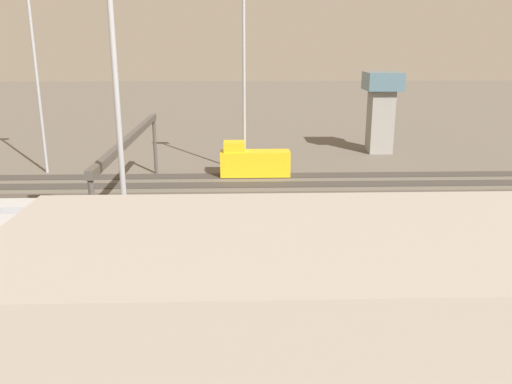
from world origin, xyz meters
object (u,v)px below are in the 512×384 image
object	(u,v)px
train_on_track_5	(197,219)
train_on_track_0	(253,162)
control_tower	(381,106)
light_mast_1	(115,69)
maintenance_shed	(423,315)
signal_gantry	(131,144)
light_mast_0	(32,35)
light_mast_2	(244,55)
train_on_track_6	(170,237)

from	to	relation	value
train_on_track_5	train_on_track_0	xyz separation A→B (m)	(-6.29, -25.00, 0.08)
train_on_track_5	control_tower	distance (m)	50.96
light_mast_1	maintenance_shed	bearing A→B (deg)	140.77
train_on_track_5	train_on_track_0	size ratio (longest dim) A/B	11.48
signal_gantry	maintenance_shed	world-z (taller)	maintenance_shed
light_mast_0	light_mast_2	bearing A→B (deg)	178.71
train_on_track_5	train_on_track_0	bearing A→B (deg)	-104.13
train_on_track_6	light_mast_2	world-z (taller)	light_mast_2
light_mast_2	train_on_track_0	bearing A→B (deg)	115.22
train_on_track_6	signal_gantry	size ratio (longest dim) A/B	3.97
light_mast_2	light_mast_1	bearing A→B (deg)	74.53
train_on_track_6	maintenance_shed	bearing A→B (deg)	129.65
light_mast_0	maintenance_shed	bearing A→B (deg)	126.22
light_mast_0	control_tower	world-z (taller)	light_mast_0
train_on_track_6	light_mast_1	bearing A→B (deg)	51.73
train_on_track_6	light_mast_2	xyz separation A→B (m)	(-7.05, -32.58, 14.96)
train_on_track_0	light_mast_0	xyz separation A→B (m)	(30.75, -3.24, 17.53)
light_mast_1	control_tower	bearing A→B (deg)	-123.94
light_mast_2	signal_gantry	world-z (taller)	light_mast_2
train_on_track_0	control_tower	bearing A→B (deg)	-143.81
train_on_track_6	control_tower	distance (m)	56.17
train_on_track_6	signal_gantry	bearing A→B (deg)	-67.99
train_on_track_5	train_on_track_0	world-z (taller)	train_on_track_0
control_tower	maintenance_shed	bearing A→B (deg)	77.41
light_mast_2	train_on_track_5	bearing A→B (deg)	79.56
train_on_track_0	signal_gantry	bearing A→B (deg)	46.30
light_mast_0	light_mast_1	distance (m)	41.95
train_on_track_0	light_mast_2	world-z (taller)	light_mast_2
train_on_track_0	signal_gantry	xyz separation A→B (m)	(14.33, 15.00, 5.50)
train_on_track_0	light_mast_0	bearing A→B (deg)	-6.02
train_on_track_5	light_mast_2	bearing A→B (deg)	-100.44
train_on_track_0	train_on_track_6	distance (m)	31.12
light_mast_0	maintenance_shed	size ratio (longest dim) A/B	0.70
light_mast_0	light_mast_1	xyz separation A→B (m)	(-19.46, 37.07, -2.67)
light_mast_1	light_mast_2	bearing A→B (deg)	-105.47
signal_gantry	train_on_track_6	bearing A→B (deg)	112.01
light_mast_2	signal_gantry	size ratio (longest dim) A/B	0.76
light_mast_1	maintenance_shed	size ratio (longest dim) A/B	0.59
train_on_track_0	maintenance_shed	xyz separation A→B (m)	(-7.86, 49.47, 2.64)
train_on_track_6	light_mast_1	distance (m)	15.72
train_on_track_6	control_tower	world-z (taller)	control_tower
control_tower	light_mast_1	bearing A→B (deg)	56.06
train_on_track_5	train_on_track_6	world-z (taller)	same
train_on_track_0	control_tower	xyz separation A→B (m)	(-22.61, -16.54, 5.92)
train_on_track_5	control_tower	world-z (taller)	control_tower
train_on_track_0	train_on_track_6	world-z (taller)	train_on_track_0
train_on_track_5	signal_gantry	size ratio (longest dim) A/B	3.28
light_mast_1	control_tower	distance (m)	61.37
control_tower	train_on_track_6	bearing A→B (deg)	56.44
train_on_track_6	train_on_track_0	bearing A→B (deg)	-105.41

